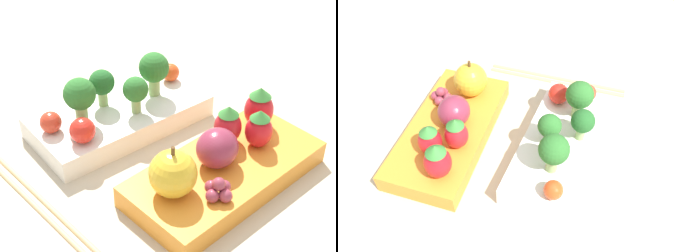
# 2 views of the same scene
# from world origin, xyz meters

# --- Properties ---
(ground_plane) EXTENTS (4.00, 4.00, 0.00)m
(ground_plane) POSITION_xyz_m (0.00, 0.00, 0.00)
(ground_plane) COLOR #BCB29E
(bento_box_savoury) EXTENTS (0.22, 0.13, 0.03)m
(bento_box_savoury) POSITION_xyz_m (-0.01, 0.08, 0.01)
(bento_box_savoury) COLOR white
(bento_box_savoury) RESTS_ON ground_plane
(bento_box_fruit) EXTENTS (0.22, 0.11, 0.03)m
(bento_box_fruit) POSITION_xyz_m (-0.00, -0.08, 0.01)
(bento_box_fruit) COLOR orange
(bento_box_fruit) RESTS_ON ground_plane
(broccoli_floret_0) EXTENTS (0.04, 0.04, 0.05)m
(broccoli_floret_0) POSITION_xyz_m (0.04, 0.07, 0.06)
(broccoli_floret_0) COLOR #93B770
(broccoli_floret_0) RESTS_ON bento_box_savoury
(broccoli_floret_1) EXTENTS (0.03, 0.03, 0.05)m
(broccoli_floret_1) POSITION_xyz_m (-0.02, 0.09, 0.06)
(broccoli_floret_1) COLOR #93B770
(broccoli_floret_1) RESTS_ON bento_box_savoury
(broccoli_floret_2) EXTENTS (0.04, 0.04, 0.05)m
(broccoli_floret_2) POSITION_xyz_m (-0.06, 0.08, 0.06)
(broccoli_floret_2) COLOR #93B770
(broccoli_floret_2) RESTS_ON bento_box_savoury
(broccoli_floret_3) EXTENTS (0.03, 0.03, 0.04)m
(broccoli_floret_3) POSITION_xyz_m (0.00, 0.06, 0.06)
(broccoli_floret_3) COLOR #93B770
(broccoli_floret_3) RESTS_ON bento_box_savoury
(cherry_tomato_0) EXTENTS (0.02, 0.02, 0.02)m
(cherry_tomato_0) POSITION_xyz_m (0.08, 0.07, 0.04)
(cherry_tomato_0) COLOR #DB4C1E
(cherry_tomato_0) RESTS_ON bento_box_savoury
(cherry_tomato_1) EXTENTS (0.02, 0.02, 0.02)m
(cherry_tomato_1) POSITION_xyz_m (-0.09, 0.09, 0.04)
(cherry_tomato_1) COLOR red
(cherry_tomato_1) RESTS_ON bento_box_savoury
(cherry_tomato_2) EXTENTS (0.03, 0.03, 0.03)m
(cherry_tomato_2) POSITION_xyz_m (-0.08, 0.06, 0.04)
(cherry_tomato_2) COLOR red
(cherry_tomato_2) RESTS_ON bento_box_savoury
(apple) EXTENTS (0.05, 0.05, 0.05)m
(apple) POSITION_xyz_m (-0.07, -0.07, 0.05)
(apple) COLOR gold
(apple) RESTS_ON bento_box_fruit
(strawberry_0) EXTENTS (0.03, 0.03, 0.04)m
(strawberry_0) POSITION_xyz_m (0.05, -0.08, 0.05)
(strawberry_0) COLOR red
(strawberry_0) RESTS_ON bento_box_fruit
(strawberry_1) EXTENTS (0.03, 0.03, 0.05)m
(strawberry_1) POSITION_xyz_m (0.08, -0.06, 0.05)
(strawberry_1) COLOR red
(strawberry_1) RESTS_ON bento_box_fruit
(strawberry_2) EXTENTS (0.03, 0.03, 0.04)m
(strawberry_2) POSITION_xyz_m (0.03, -0.05, 0.05)
(strawberry_2) COLOR red
(strawberry_2) RESTS_ON bento_box_fruit
(plum) EXTENTS (0.04, 0.04, 0.04)m
(plum) POSITION_xyz_m (-0.01, -0.07, 0.05)
(plum) COLOR #892D47
(plum) RESTS_ON bento_box_fruit
(grape_cluster) EXTENTS (0.03, 0.03, 0.02)m
(grape_cluster) POSITION_xyz_m (-0.04, -0.10, 0.03)
(grape_cluster) COLOR #93384C
(grape_cluster) RESTS_ON bento_box_fruit
(chopsticks_pair) EXTENTS (0.03, 0.21, 0.01)m
(chopsticks_pair) POSITION_xyz_m (-0.15, 0.05, 0.00)
(chopsticks_pair) COLOR tan
(chopsticks_pair) RESTS_ON ground_plane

